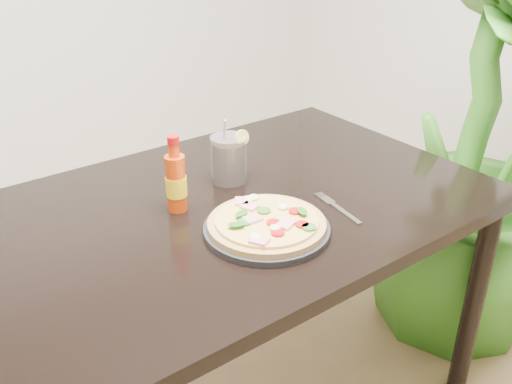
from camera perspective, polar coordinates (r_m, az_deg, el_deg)
dining_table at (r=1.56m, az=-2.66°, el=-3.72°), size 1.40×0.90×0.75m
plate at (r=1.38m, az=1.07°, el=-3.75°), size 0.31×0.31×0.02m
pizza at (r=1.37m, az=1.07°, el=-3.05°), size 0.29×0.29×0.03m
hot_sauce_bottle at (r=1.46m, az=-8.00°, el=1.06°), size 0.06×0.06×0.20m
cola_cup at (r=1.61m, az=-2.74°, el=3.22°), size 0.11×0.10×0.19m
fork at (r=1.50m, az=8.05°, el=-1.48°), size 0.04×0.19×0.00m
houseplant at (r=2.09m, az=21.11°, el=3.21°), size 1.07×1.07×1.36m
plant_pot at (r=2.37m, az=18.81°, el=-9.43°), size 0.28×0.28×0.22m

